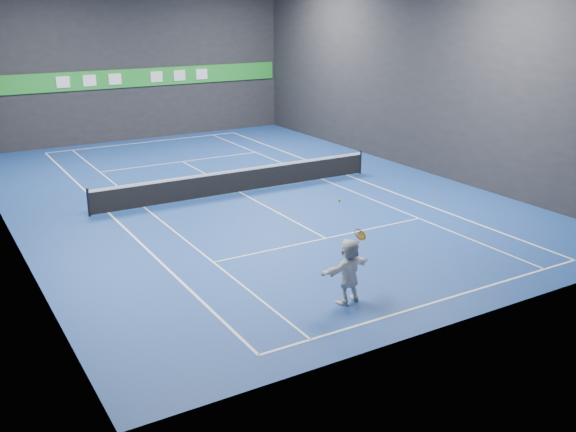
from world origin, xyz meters
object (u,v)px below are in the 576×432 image
tennis_net (240,180)px  tennis_racket (359,236)px  tennis_ball (339,200)px  player (349,271)px

tennis_net → tennis_racket: bearing=-99.9°
tennis_ball → tennis_racket: 1.21m
player → tennis_net: size_ratio=0.14×
player → tennis_net: bearing=-111.0°
tennis_racket → tennis_ball: bearing=173.4°
player → tennis_net: 10.92m
tennis_net → tennis_racket: 10.87m
tennis_ball → tennis_racket: bearing=-6.6°
tennis_net → tennis_ball: bearing=-103.1°
tennis_ball → tennis_net: bearing=76.9°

